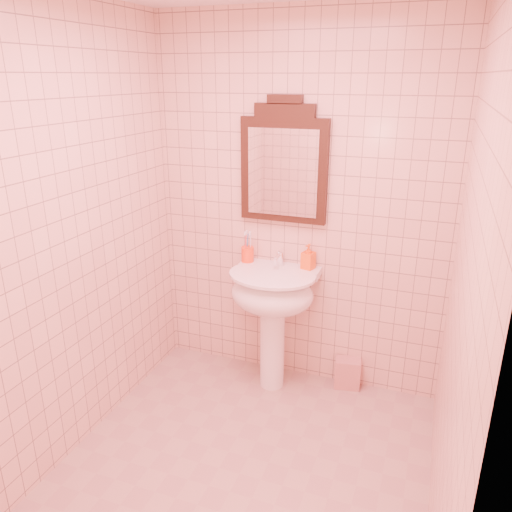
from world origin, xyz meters
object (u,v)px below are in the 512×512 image
at_px(towel, 347,373).
at_px(mirror, 284,165).
at_px(pedestal_sink, 272,301).
at_px(toothbrush_cup, 248,254).
at_px(soap_dispenser, 308,257).

bearing_deg(towel, mirror, 176.36).
xyz_separation_m(pedestal_sink, toothbrush_cup, (-0.23, 0.15, 0.26)).
relative_size(pedestal_sink, soap_dispenser, 5.02).
relative_size(toothbrush_cup, towel, 0.92).
xyz_separation_m(mirror, toothbrush_cup, (-0.23, -0.05, -0.63)).
height_order(pedestal_sink, soap_dispenser, soap_dispenser).
bearing_deg(toothbrush_cup, soap_dispenser, 2.02).
relative_size(soap_dispenser, towel, 0.80).
xyz_separation_m(toothbrush_cup, towel, (0.75, 0.02, -0.81)).
relative_size(pedestal_sink, towel, 4.00).
bearing_deg(towel, pedestal_sink, -161.72).
xyz_separation_m(soap_dispenser, towel, (0.31, 0.01, -0.84)).
height_order(mirror, toothbrush_cup, mirror).
distance_m(toothbrush_cup, towel, 1.10).
bearing_deg(soap_dispenser, towel, 16.49).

